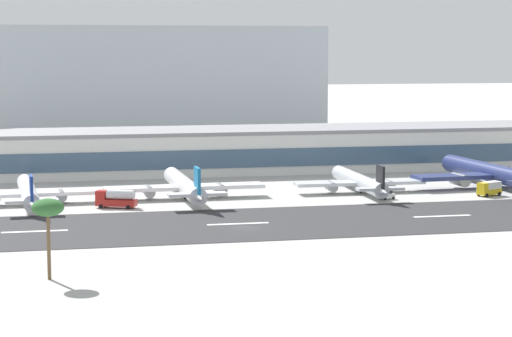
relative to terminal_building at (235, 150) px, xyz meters
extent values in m
plane|color=#A8A8A3|center=(-14.50, -85.94, -5.85)|extent=(1400.00, 1400.00, 0.00)
cube|color=#2D2D30|center=(-14.50, -81.72, -5.81)|extent=(800.00, 35.66, 0.08)
cube|color=white|center=(-53.23, -81.72, -5.77)|extent=(12.00, 1.20, 0.01)
cube|color=white|center=(-15.18, -81.72, -5.77)|extent=(12.00, 1.20, 0.01)
cube|color=white|center=(26.47, -81.72, -5.77)|extent=(12.00, 1.20, 0.01)
cube|color=silver|center=(0.00, 0.06, -0.50)|extent=(183.29, 25.34, 10.70)
cube|color=#38516B|center=(0.00, -12.76, -1.04)|extent=(177.79, 0.30, 4.82)
cube|color=gray|center=(0.00, 0.06, 5.35)|extent=(185.12, 25.60, 1.00)
cube|color=#A8B2BC|center=(-17.65, 110.82, 14.88)|extent=(142.00, 36.18, 41.48)
cylinder|color=white|center=(-54.71, -47.96, -3.17)|extent=(5.39, 34.78, 3.46)
sphere|color=white|center=(-55.68, -30.67, -3.17)|extent=(3.29, 3.29, 3.29)
cone|color=white|center=(-53.75, -65.25, -3.17)|extent=(3.46, 6.40, 3.12)
cube|color=white|center=(-54.68, -48.65, -3.52)|extent=(31.18, 6.91, 0.76)
cylinder|color=gray|center=(-47.73, -48.26, -4.12)|extent=(2.52, 4.97, 2.25)
cube|color=white|center=(-53.82, -63.87, -2.82)|extent=(10.66, 3.44, 0.61)
cube|color=navy|center=(-53.82, -63.87, -0.40)|extent=(0.81, 4.70, 5.54)
cylinder|color=black|center=(-54.62, -49.69, -5.38)|extent=(0.62, 0.62, 0.95)
cylinder|color=silver|center=(-20.58, -46.29, -2.92)|extent=(4.54, 37.87, 3.78)
sphere|color=silver|center=(-20.96, -27.40, -2.92)|extent=(3.59, 3.59, 3.59)
cone|color=silver|center=(-20.20, -65.19, -2.92)|extent=(3.54, 6.87, 3.40)
cube|color=silver|center=(-20.56, -47.05, -3.30)|extent=(35.96, 6.39, 0.83)
cylinder|color=gray|center=(-12.50, -46.89, -3.96)|extent=(2.56, 5.34, 2.46)
cylinder|color=gray|center=(-28.63, -47.21, -3.96)|extent=(2.56, 5.34, 2.46)
cube|color=silver|center=(-20.23, -63.68, -2.55)|extent=(12.25, 3.36, 0.67)
cube|color=#1975B2|center=(-20.23, -63.68, 0.10)|extent=(0.71, 5.11, 6.05)
cylinder|color=black|center=(-20.54, -48.18, -5.33)|extent=(0.68, 0.68, 1.04)
cylinder|color=silver|center=(20.57, -45.99, -3.21)|extent=(3.83, 34.11, 3.41)
sphere|color=silver|center=(20.78, -28.95, -3.21)|extent=(3.24, 3.24, 3.24)
cone|color=silver|center=(20.36, -63.02, -3.21)|extent=(3.14, 6.17, 3.07)
cube|color=silver|center=(20.56, -46.67, -3.55)|extent=(30.78, 5.49, 0.75)
cylinder|color=gray|center=(27.47, -46.75, -4.15)|extent=(2.27, 4.80, 2.21)
cylinder|color=gray|center=(13.65, -46.58, -4.15)|extent=(2.27, 4.80, 2.21)
cube|color=silver|center=(20.38, -61.66, -2.87)|extent=(10.48, 2.94, 0.60)
cube|color=black|center=(20.38, -61.66, -0.49)|extent=(0.60, 4.61, 5.45)
cylinder|color=black|center=(20.55, -47.69, -5.39)|extent=(0.61, 0.61, 0.94)
cylinder|color=navy|center=(54.98, -44.20, -2.42)|extent=(7.54, 44.55, 4.43)
sphere|color=navy|center=(53.42, -22.08, -2.42)|extent=(4.21, 4.21, 4.21)
cube|color=navy|center=(55.04, -45.08, -2.86)|extent=(41.41, 9.52, 0.98)
cylinder|color=gray|center=(45.83, -45.73, -3.64)|extent=(3.31, 6.40, 2.88)
cylinder|color=black|center=(55.13, -46.41, -5.24)|extent=(0.80, 0.80, 1.22)
cube|color=white|center=(23.47, -57.60, -5.05)|extent=(3.50, 2.37, 1.00)
cube|color=black|center=(23.47, -57.60, -4.10)|extent=(2.18, 1.73, 0.90)
cylinder|color=black|center=(22.19, -57.11, -5.55)|extent=(0.65, 0.42, 0.60)
cylinder|color=black|center=(22.60, -58.66, -5.55)|extent=(0.65, 0.42, 0.60)
cylinder|color=black|center=(24.35, -56.54, -5.55)|extent=(0.65, 0.42, 0.60)
cylinder|color=black|center=(24.76, -58.08, -5.55)|extent=(0.65, 0.42, 0.60)
cube|color=#B2231E|center=(-36.51, -57.27, -4.70)|extent=(8.84, 5.71, 1.40)
cylinder|color=silver|center=(-35.57, -57.67, -2.95)|extent=(6.14, 4.19, 2.10)
cube|color=#B2231E|center=(-39.48, -56.01, -3.10)|extent=(2.81, 3.00, 1.80)
cylinder|color=black|center=(-38.74, -54.91, -5.40)|extent=(0.94, 0.61, 0.90)
cylinder|color=black|center=(-39.75, -57.31, -5.40)|extent=(0.94, 0.61, 0.90)
cylinder|color=black|center=(-33.26, -57.24, -5.40)|extent=(0.94, 0.61, 0.90)
cylinder|color=black|center=(-34.27, -59.63, -5.40)|extent=(0.94, 0.61, 0.90)
cube|color=gold|center=(47.80, -57.86, -4.80)|extent=(6.46, 4.60, 1.20)
cube|color=silver|center=(48.46, -57.58, -3.40)|extent=(4.88, 3.84, 1.60)
cube|color=gold|center=(45.82, -58.73, -3.45)|extent=(2.42, 2.70, 1.50)
cylinder|color=black|center=(45.40, -57.60, -5.40)|extent=(0.94, 0.62, 0.90)
cylinder|color=black|center=(46.36, -59.80, -5.40)|extent=(0.94, 0.62, 0.90)
cylinder|color=black|center=(49.25, -55.92, -5.40)|extent=(0.94, 0.62, 0.90)
cylinder|color=black|center=(50.21, -58.12, -5.40)|extent=(0.94, 0.62, 0.90)
cylinder|color=brown|center=(-50.93, -121.04, -0.54)|extent=(0.53, 0.53, 10.63)
ellipsoid|color=#2D602D|center=(-50.93, -121.04, 4.77)|extent=(4.71, 4.71, 2.59)
camera|label=1|loc=(-51.53, -266.98, 27.76)|focal=70.26mm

